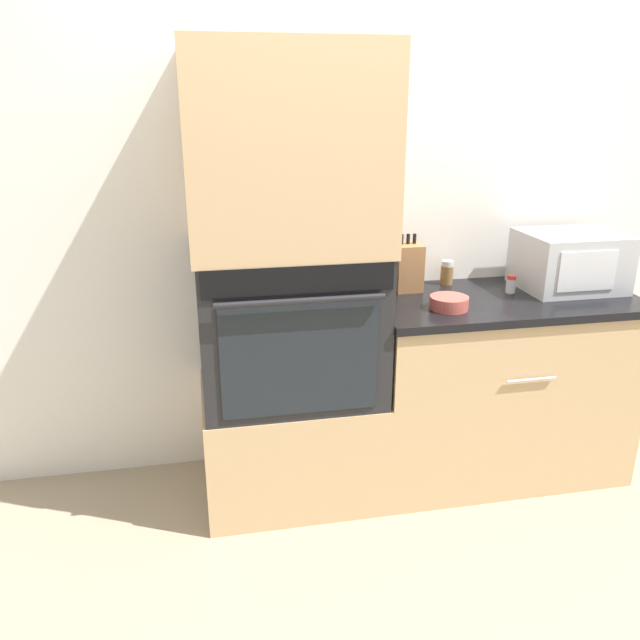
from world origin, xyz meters
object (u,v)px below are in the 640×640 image
microwave (570,261)px  knife_block (407,267)px  bowl (449,303)px  condiment_jar_far (382,286)px  condiment_jar_mid (447,273)px  condiment_jar_near (511,284)px  wall_oven (289,322)px

microwave → knife_block: same height
bowl → microwave: bearing=15.7°
microwave → condiment_jar_far: size_ratio=5.92×
microwave → condiment_jar_mid: microwave is taller
knife_block → condiment_jar_near: (0.45, -0.14, -0.07)m
condiment_jar_mid → knife_block: bearing=-167.5°
knife_block → condiment_jar_near: bearing=-17.2°
microwave → knife_block: 0.75m
bowl → condiment_jar_far: (-0.22, 0.26, 0.01)m
wall_oven → microwave: bearing=2.8°
wall_oven → condiment_jar_far: wall_oven is taller
knife_block → condiment_jar_far: knife_block is taller
condiment_jar_mid → condiment_jar_far: 0.36m
knife_block → condiment_jar_far: (-0.13, -0.04, -0.07)m
microwave → condiment_jar_far: microwave is taller
microwave → wall_oven: bearing=-177.2°
knife_block → bowl: size_ratio=1.60×
knife_block → condiment_jar_mid: bearing=12.5°
wall_oven → condiment_jar_near: size_ratio=9.19×
knife_block → microwave: bearing=-9.3°
microwave → bowl: bearing=-164.3°
bowl → wall_oven: bearing=169.7°
wall_oven → microwave: wall_oven is taller
microwave → knife_block: bearing=170.7°
knife_block → condiment_jar_mid: 0.23m
condiment_jar_near → bowl: bearing=-155.5°
wall_oven → condiment_jar_near: (1.03, 0.05, 0.09)m
microwave → condiment_jar_near: 0.31m
bowl → condiment_jar_near: bearing=24.5°
condiment_jar_far → condiment_jar_mid: bearing=15.0°
wall_oven → condiment_jar_mid: size_ratio=6.54×
wall_oven → bowl: 0.68m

